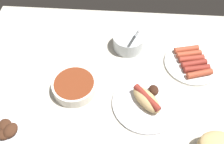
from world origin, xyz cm
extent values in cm
cube|color=beige|center=(0.00, 0.00, -1.50)|extent=(120.00, 90.00, 3.00)
cylinder|color=silver|center=(5.13, 20.64, 3.20)|extent=(13.26, 13.26, 6.41)
cylinder|color=beige|center=(5.13, 20.64, 4.49)|extent=(11.67, 11.67, 2.88)
cube|color=#B7B7BC|center=(8.12, 18.98, 9.29)|extent=(2.30, 10.21, 13.30)
ellipsoid|color=tan|center=(34.41, -24.00, 5.40)|extent=(12.28, 9.45, 3.60)
cylinder|color=white|center=(31.87, 12.50, 0.50)|extent=(22.57, 22.57, 1.00)
cylinder|color=#AD472D|center=(33.72, 6.06, 2.22)|extent=(10.67, 5.44, 2.44)
cylinder|color=maroon|center=(32.98, 8.63, 2.22)|extent=(10.70, 4.64, 2.44)
cylinder|color=maroon|center=(32.24, 11.21, 2.22)|extent=(10.69, 5.06, 2.44)
cylinder|color=#9E3828|center=(31.50, 13.79, 2.22)|extent=(10.70, 4.58, 2.44)
cylinder|color=#AD472D|center=(30.76, 16.37, 2.22)|extent=(10.70, 4.74, 2.44)
cylinder|color=#AD472D|center=(30.03, 18.95, 2.22)|extent=(10.70, 4.84, 2.44)
cylinder|color=white|center=(-14.37, -3.55, 2.19)|extent=(16.69, 16.69, 4.38)
cylinder|color=maroon|center=(-14.37, -3.55, 3.98)|extent=(15.02, 15.02, 1.00)
cylinder|color=white|center=(12.66, -8.01, 0.50)|extent=(24.74, 24.74, 1.00)
ellipsoid|color=tan|center=(12.66, -8.01, 3.20)|extent=(13.07, 13.80, 4.40)
cylinder|color=maroon|center=(12.66, -8.01, 4.41)|extent=(9.91, 10.95, 2.40)
ellipsoid|color=#381E14|center=(15.47, -3.21, 2.40)|extent=(4.56, 5.14, 2.80)
cylinder|color=white|center=(-34.37, -20.26, 0.50)|extent=(21.22, 21.22, 1.00)
ellipsoid|color=#472819|center=(-35.23, -21.04, 2.01)|extent=(6.62, 6.69, 2.02)
ellipsoid|color=#472819|center=(-34.71, -24.39, 2.05)|extent=(4.84, 3.91, 2.11)
ellipsoid|color=#472819|center=(-32.63, -22.93, 2.53)|extent=(5.79, 6.52, 3.07)
camera|label=1|loc=(3.69, -55.79, 79.29)|focal=39.72mm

